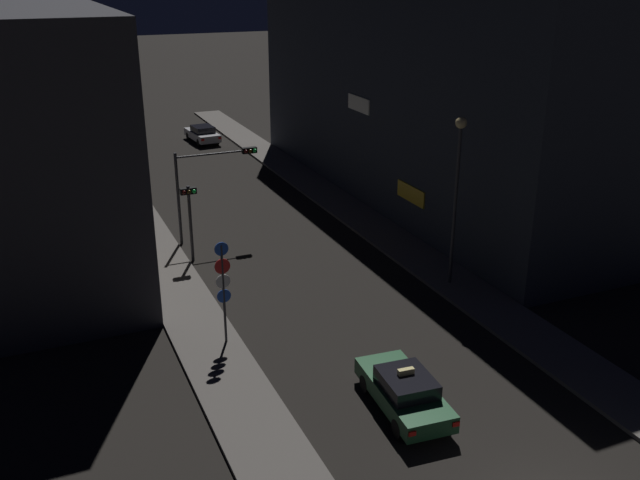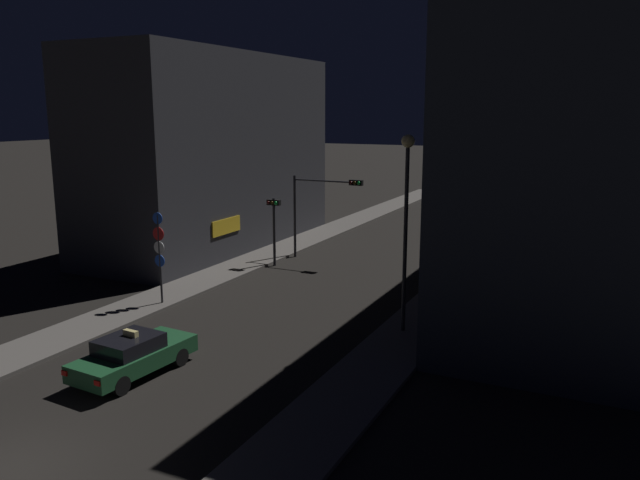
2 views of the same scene
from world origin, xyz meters
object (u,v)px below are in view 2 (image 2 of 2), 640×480
at_px(traffic_light_left_kerb, 274,218).
at_px(sign_pole_left, 159,250).
at_px(taxi, 133,355).
at_px(street_lamp_near_block, 406,200).
at_px(traffic_light_overhead, 321,199).
at_px(far_car, 485,204).

distance_m(traffic_light_left_kerb, sign_pole_left, 8.99).
bearing_deg(taxi, traffic_light_left_kerb, 102.35).
xyz_separation_m(traffic_light_left_kerb, street_lamp_near_block, (10.37, -7.69, 2.62)).
relative_size(traffic_light_left_kerb, street_lamp_near_block, 0.51).
bearing_deg(sign_pole_left, traffic_light_overhead, 77.23).
xyz_separation_m(taxi, sign_pole_left, (-4.26, 6.62, 1.90)).
relative_size(far_car, sign_pole_left, 1.09).
distance_m(far_car, traffic_light_left_kerb, 26.32).
bearing_deg(sign_pole_left, street_lamp_near_block, 6.40).
bearing_deg(traffic_light_left_kerb, far_car, 74.44).
bearing_deg(far_car, street_lamp_near_block, -84.24).
bearing_deg(sign_pole_left, taxi, -57.24).
height_order(far_car, traffic_light_left_kerb, traffic_light_left_kerb).
height_order(traffic_light_left_kerb, sign_pole_left, sign_pole_left).
height_order(traffic_light_overhead, street_lamp_near_block, street_lamp_near_block).
height_order(taxi, street_lamp_near_block, street_lamp_near_block).
xyz_separation_m(far_car, traffic_light_overhead, (-5.28, -22.72, 2.95)).
bearing_deg(taxi, sign_pole_left, 122.76).
relative_size(far_car, traffic_light_overhead, 0.91).
relative_size(taxi, street_lamp_near_block, 0.58).
bearing_deg(far_car, traffic_light_left_kerb, -105.56).
xyz_separation_m(traffic_light_overhead, street_lamp_near_block, (8.61, -10.25, 1.76)).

